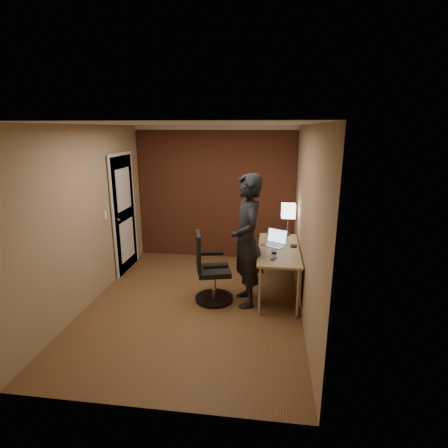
{
  "coord_description": "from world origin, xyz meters",
  "views": [
    {
      "loc": [
        1.01,
        -4.49,
        2.45
      ],
      "look_at": [
        0.35,
        0.55,
        1.05
      ],
      "focal_mm": 28.0,
      "sensor_mm": 36.0,
      "label": 1
    }
  ],
  "objects": [
    {
      "name": "room",
      "position": [
        -0.27,
        1.54,
        1.37
      ],
      "size": [
        4.0,
        4.0,
        4.0
      ],
      "color": "brown",
      "rests_on": "ground"
    },
    {
      "name": "desk",
      "position": [
        1.25,
        0.47,
        0.6
      ],
      "size": [
        0.6,
        1.5,
        0.73
      ],
      "color": "tan",
      "rests_on": "ground"
    },
    {
      "name": "desk_lamp",
      "position": [
        1.33,
        1.12,
        1.15
      ],
      "size": [
        0.22,
        0.22,
        0.54
      ],
      "color": "silver",
      "rests_on": "desk"
    },
    {
      "name": "laptop",
      "position": [
        1.13,
        0.62,
        0.79
      ],
      "size": [
        0.41,
        0.38,
        0.23
      ],
      "color": "silver",
      "rests_on": "desk"
    },
    {
      "name": "mouse",
      "position": [
        1.11,
        0.25,
        0.75
      ],
      "size": [
        0.07,
        0.11,
        0.03
      ],
      "primitive_type": "cube",
      "rotation": [
        0.0,
        0.0,
        0.11
      ],
      "color": "black",
      "rests_on": "desk"
    },
    {
      "name": "phone",
      "position": [
        1.1,
        0.01,
        0.73
      ],
      "size": [
        0.1,
        0.13,
        0.01
      ],
      "primitive_type": "cube",
      "rotation": [
        0.0,
        0.0,
        -0.35
      ],
      "color": "black",
      "rests_on": "desk"
    },
    {
      "name": "wallet",
      "position": [
        1.4,
        0.57,
        0.74
      ],
      "size": [
        0.11,
        0.12,
        0.02
      ],
      "primitive_type": "cube",
      "rotation": [
        0.0,
        0.0,
        -0.15
      ],
      "color": "black",
      "rests_on": "desk"
    },
    {
      "name": "office_chair",
      "position": [
        0.2,
        0.1,
        0.45
      ],
      "size": [
        0.57,
        0.63,
        1.02
      ],
      "color": "black",
      "rests_on": "ground"
    },
    {
      "name": "person",
      "position": [
        0.73,
        0.12,
        0.94
      ],
      "size": [
        0.61,
        0.78,
        1.87
      ],
      "primitive_type": "imported",
      "rotation": [
        0.0,
        0.0,
        -1.31
      ],
      "color": "black",
      "rests_on": "ground"
    }
  ]
}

